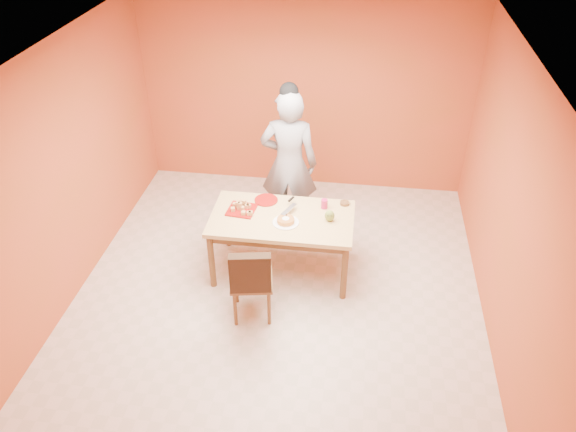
# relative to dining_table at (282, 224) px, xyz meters

# --- Properties ---
(floor) EXTENTS (5.00, 5.00, 0.00)m
(floor) POSITION_rel_dining_table_xyz_m (0.01, -0.42, -0.67)
(floor) COLOR beige
(floor) RESTS_ON ground
(ceiling) EXTENTS (5.00, 5.00, 0.00)m
(ceiling) POSITION_rel_dining_table_xyz_m (0.01, -0.42, 2.03)
(ceiling) COLOR silver
(ceiling) RESTS_ON wall_back
(wall_back) EXTENTS (4.50, 0.00, 4.50)m
(wall_back) POSITION_rel_dining_table_xyz_m (0.01, 2.08, 0.68)
(wall_back) COLOR #C64B2D
(wall_back) RESTS_ON floor
(wall_left) EXTENTS (0.00, 5.00, 5.00)m
(wall_left) POSITION_rel_dining_table_xyz_m (-2.24, -0.42, 0.68)
(wall_left) COLOR #C64B2D
(wall_left) RESTS_ON floor
(wall_right) EXTENTS (0.00, 5.00, 5.00)m
(wall_right) POSITION_rel_dining_table_xyz_m (2.26, -0.42, 0.68)
(wall_right) COLOR #C64B2D
(wall_right) RESTS_ON floor
(dining_table) EXTENTS (1.60, 0.90, 0.76)m
(dining_table) POSITION_rel_dining_table_xyz_m (0.00, 0.00, 0.00)
(dining_table) COLOR #E8CA79
(dining_table) RESTS_ON floor
(dining_chair) EXTENTS (0.51, 0.58, 0.95)m
(dining_chair) POSITION_rel_dining_table_xyz_m (-0.21, -0.78, -0.17)
(dining_chair) COLOR brown
(dining_chair) RESTS_ON floor
(pastry_pile) EXTENTS (0.27, 0.27, 0.09)m
(pastry_pile) POSITION_rel_dining_table_xyz_m (-0.47, 0.06, 0.16)
(pastry_pile) COLOR #DEA95E
(pastry_pile) RESTS_ON pastry_platter
(person) EXTENTS (0.71, 0.48, 1.92)m
(person) POSITION_rel_dining_table_xyz_m (-0.04, 0.84, 0.30)
(person) COLOR gray
(person) RESTS_ON floor
(pastry_platter) EXTENTS (0.34, 0.34, 0.02)m
(pastry_platter) POSITION_rel_dining_table_xyz_m (-0.47, 0.06, 0.10)
(pastry_platter) COLOR maroon
(pastry_platter) RESTS_ON dining_table
(red_dinner_plate) EXTENTS (0.33, 0.33, 0.02)m
(red_dinner_plate) POSITION_rel_dining_table_xyz_m (-0.23, 0.30, 0.10)
(red_dinner_plate) COLOR maroon
(red_dinner_plate) RESTS_ON dining_table
(white_cake_plate) EXTENTS (0.38, 0.38, 0.01)m
(white_cake_plate) POSITION_rel_dining_table_xyz_m (0.06, -0.11, 0.10)
(white_cake_plate) COLOR white
(white_cake_plate) RESTS_ON dining_table
(sponge_cake) EXTENTS (0.23, 0.23, 0.04)m
(sponge_cake) POSITION_rel_dining_table_xyz_m (0.06, -0.11, 0.13)
(sponge_cake) COLOR orange
(sponge_cake) RESTS_ON white_cake_plate
(cake_server) EXTENTS (0.16, 0.28, 0.01)m
(cake_server) POSITION_rel_dining_table_xyz_m (0.07, 0.07, 0.16)
(cake_server) COLOR silver
(cake_server) RESTS_ON sponge_cake
(egg_ornament) EXTENTS (0.12, 0.10, 0.14)m
(egg_ornament) POSITION_rel_dining_table_xyz_m (0.53, -0.01, 0.16)
(egg_ornament) COLOR olive
(egg_ornament) RESTS_ON dining_table
(magenta_glass) EXTENTS (0.08, 0.08, 0.11)m
(magenta_glass) POSITION_rel_dining_table_xyz_m (0.45, 0.25, 0.15)
(magenta_glass) COLOR #B71B54
(magenta_glass) RESTS_ON dining_table
(checker_tin) EXTENTS (0.13, 0.13, 0.03)m
(checker_tin) POSITION_rel_dining_table_xyz_m (0.68, 0.35, 0.11)
(checker_tin) COLOR #39210F
(checker_tin) RESTS_ON dining_table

